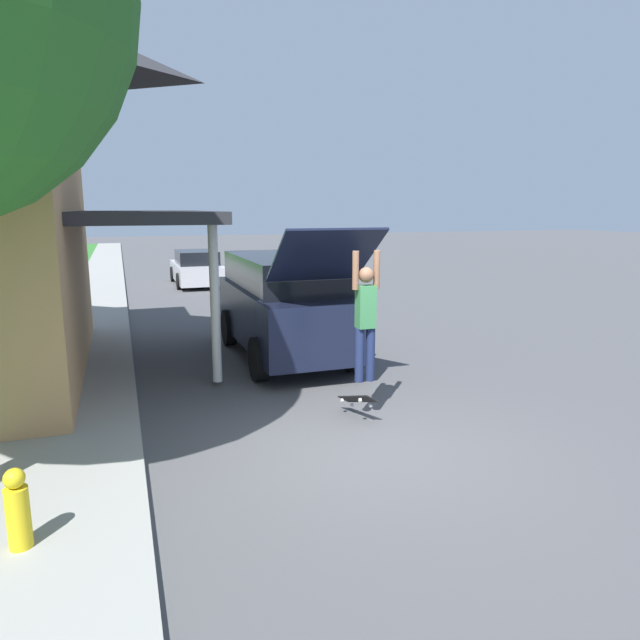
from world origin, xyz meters
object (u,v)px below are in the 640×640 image
at_px(suv_parked, 285,303).
at_px(fire_hydrant, 18,510).
at_px(car_down_street, 197,269).
at_px(skateboarder, 365,315).
at_px(skateboard, 357,399).

distance_m(suv_parked, fire_hydrant, 7.24).
height_order(car_down_street, skateboarder, skateboarder).
relative_size(suv_parked, skateboard, 7.06).
distance_m(suv_parked, skateboard, 3.89).
bearing_deg(skateboard, fire_hydrant, -152.58).
distance_m(skateboarder, fire_hydrant, 4.81).
xyz_separation_m(car_down_street, fire_hydrant, (-3.88, -18.15, -0.19)).
bearing_deg(suv_parked, fire_hydrant, -124.66).
xyz_separation_m(car_down_street, skateboarder, (0.31, -16.07, 0.90)).
height_order(suv_parked, car_down_street, suv_parked).
bearing_deg(car_down_street, fire_hydrant, -102.08).
bearing_deg(skateboard, skateboarder, -30.31).
distance_m(skateboarder, skateboard, 1.25).
xyz_separation_m(skateboarder, skateboard, (-0.09, 0.05, -1.25)).
xyz_separation_m(suv_parked, skateboarder, (0.10, -3.85, 0.42)).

